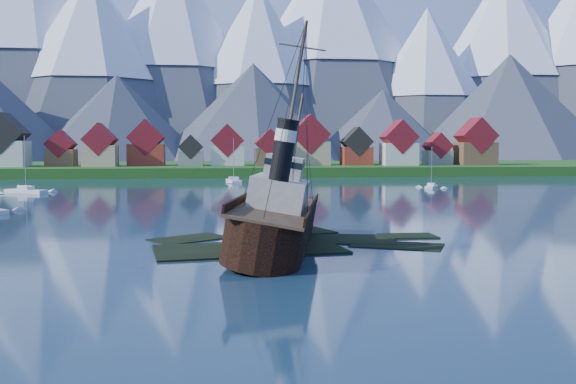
{
  "coord_description": "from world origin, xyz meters",
  "views": [
    {
      "loc": [
        -6.26,
        -63.41,
        10.25
      ],
      "look_at": [
        1.7,
        6.0,
        5.0
      ],
      "focal_mm": 40.0,
      "sensor_mm": 36.0,
      "label": 1
    }
  ],
  "objects": [
    {
      "name": "mountains",
      "position": [
        -0.79,
        481.26,
        89.34
      ],
      "size": [
        965.0,
        340.0,
        205.0
      ],
      "color": "#2D333D",
      "rests_on": "ground"
    },
    {
      "name": "ground",
      "position": [
        0.0,
        0.0,
        0.0
      ],
      "size": [
        1400.0,
        1400.0,
        0.0
      ],
      "primitive_type": "plane",
      "color": "#193247",
      "rests_on": "ground"
    },
    {
      "name": "sailboat_e",
      "position": [
        -1.22,
        107.86,
        0.27
      ],
      "size": [
        4.03,
        10.85,
        12.29
      ],
      "rotation": [
        0.0,
        0.0,
        0.13
      ],
      "color": "silver",
      "rests_on": "ground"
    },
    {
      "name": "shoal",
      "position": [
        1.78,
        2.15,
        -0.35
      ],
      "size": [
        31.71,
        21.24,
        1.14
      ],
      "color": "black",
      "rests_on": "ground"
    },
    {
      "name": "shore_bank",
      "position": [
        0.0,
        170.0,
        0.0
      ],
      "size": [
        600.0,
        80.0,
        3.2
      ],
      "primitive_type": "cube",
      "color": "#184313",
      "rests_on": "ground"
    },
    {
      "name": "town",
      "position": [
        -33.12,
        152.18,
        8.99
      ],
      "size": [
        250.96,
        16.69,
        17.3
      ],
      "color": "maroon",
      "rests_on": "ground"
    },
    {
      "name": "seawall",
      "position": [
        0.0,
        132.0,
        0.0
      ],
      "size": [
        600.0,
        2.5,
        2.0
      ],
      "primitive_type": "cube",
      "color": "#3F3D38",
      "rests_on": "ground"
    },
    {
      "name": "sailboat_d",
      "position": [
        43.79,
        80.45,
        0.23
      ],
      "size": [
        5.12,
        7.27,
        9.95
      ],
      "rotation": [
        0.0,
        0.0,
        -0.5
      ],
      "color": "silver",
      "rests_on": "ground"
    },
    {
      "name": "tugboat_wreck",
      "position": [
        -0.84,
        -0.81,
        2.87
      ],
      "size": [
        6.68,
        28.78,
        22.81
      ],
      "rotation": [
        0.0,
        0.16,
        -0.2
      ],
      "color": "black",
      "rests_on": "ground"
    },
    {
      "name": "sailboat_c",
      "position": [
        -45.49,
        75.41,
        0.28
      ],
      "size": [
        9.65,
        6.87,
        12.51
      ],
      "rotation": [
        0.0,
        0.0,
        1.06
      ],
      "color": "silver",
      "rests_on": "ground"
    }
  ]
}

